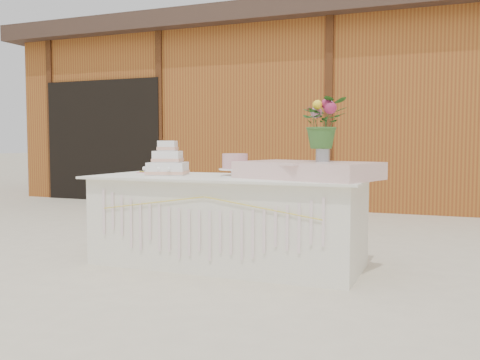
% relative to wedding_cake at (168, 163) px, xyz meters
% --- Properties ---
extents(ground, '(80.00, 80.00, 0.00)m').
position_rel_wedding_cake_xyz_m(ground, '(0.60, -0.03, -0.87)').
color(ground, beige).
rests_on(ground, ground).
extents(barn, '(12.60, 4.60, 3.30)m').
position_rel_wedding_cake_xyz_m(barn, '(0.59, 5.97, 0.80)').
color(barn, brown).
rests_on(barn, ground).
extents(cake_table, '(2.40, 1.00, 0.77)m').
position_rel_wedding_cake_xyz_m(cake_table, '(0.60, -0.03, -0.49)').
color(cake_table, white).
rests_on(cake_table, ground).
extents(wedding_cake, '(0.43, 0.43, 0.31)m').
position_rel_wedding_cake_xyz_m(wedding_cake, '(0.00, 0.00, 0.00)').
color(wedding_cake, white).
rests_on(wedding_cake, cake_table).
extents(pink_cake_stand, '(0.27, 0.27, 0.20)m').
position_rel_wedding_cake_xyz_m(pink_cake_stand, '(0.68, -0.05, 0.01)').
color(pink_cake_stand, white).
rests_on(pink_cake_stand, cake_table).
extents(satin_runner, '(1.23, 0.93, 0.14)m').
position_rel_wedding_cake_xyz_m(satin_runner, '(1.31, -0.04, -0.04)').
color(satin_runner, beige).
rests_on(satin_runner, cake_table).
extents(flower_vase, '(0.11, 0.11, 0.15)m').
position_rel_wedding_cake_xyz_m(flower_vase, '(1.43, 0.00, 0.11)').
color(flower_vase, '#A5A5A9').
rests_on(flower_vase, satin_runner).
extents(bouquet, '(0.48, 0.46, 0.41)m').
position_rel_wedding_cake_xyz_m(bouquet, '(1.43, 0.00, 0.39)').
color(bouquet, '#336227').
rests_on(bouquet, flower_vase).
extents(loose_flowers, '(0.17, 0.38, 0.02)m').
position_rel_wedding_cake_xyz_m(loose_flowers, '(-0.37, 0.08, -0.09)').
color(loose_flowers, pink).
rests_on(loose_flowers, cake_table).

